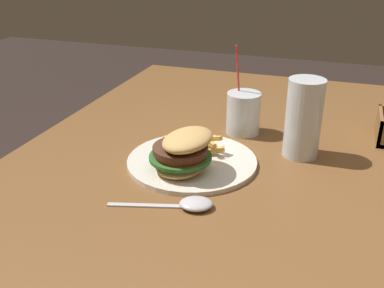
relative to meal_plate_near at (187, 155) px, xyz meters
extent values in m
cube|color=brown|center=(0.10, 0.27, -0.05)|extent=(1.69, 1.34, 0.03)
cylinder|color=brown|center=(-0.68, -0.33, -0.40)|extent=(0.07, 0.07, 0.68)
cylinder|color=silver|center=(-0.03, 0.00, -0.03)|extent=(0.28, 0.28, 0.01)
ellipsoid|color=tan|center=(0.03, -0.01, -0.01)|extent=(0.12, 0.10, 0.03)
cylinder|color=#2D6628|center=(0.03, -0.01, 0.01)|extent=(0.13, 0.13, 0.01)
cylinder|color=red|center=(0.03, -0.01, 0.01)|extent=(0.11, 0.11, 0.01)
cylinder|color=#4C2D1E|center=(0.03, -0.01, 0.02)|extent=(0.12, 0.12, 0.01)
ellipsoid|color=tan|center=(0.03, 0.01, 0.05)|extent=(0.12, 0.11, 0.05)
cube|color=gold|center=(-0.09, -0.02, -0.01)|extent=(0.02, 0.09, 0.03)
cube|color=gold|center=(-0.06, -0.02, -0.01)|extent=(0.02, 0.06, 0.02)
cube|color=gold|center=(-0.07, 0.01, 0.00)|extent=(0.08, 0.03, 0.01)
cube|color=gold|center=(-0.09, 0.00, 0.00)|extent=(0.07, 0.07, 0.02)
cube|color=gold|center=(-0.07, -0.01, 0.01)|extent=(0.05, 0.04, 0.02)
cube|color=gold|center=(-0.06, 0.03, -0.01)|extent=(0.03, 0.07, 0.02)
cube|color=gold|center=(-0.07, 0.02, -0.01)|extent=(0.06, 0.02, 0.03)
cube|color=gold|center=(-0.09, -0.05, -0.02)|extent=(0.03, 0.09, 0.01)
cube|color=gold|center=(-0.09, -0.04, -0.01)|extent=(0.06, 0.06, 0.02)
cube|color=gold|center=(-0.06, -0.03, -0.01)|extent=(0.06, 0.05, 0.01)
cube|color=gold|center=(-0.11, -0.03, -0.01)|extent=(0.05, 0.04, 0.01)
cube|color=gold|center=(-0.07, 0.02, 0.00)|extent=(0.06, 0.06, 0.01)
cube|color=gold|center=(-0.08, 0.01, 0.00)|extent=(0.04, 0.08, 0.03)
cube|color=gold|center=(-0.08, -0.01, 0.00)|extent=(0.08, 0.05, 0.02)
cube|color=gold|center=(-0.07, 0.00, -0.01)|extent=(0.02, 0.07, 0.02)
cylinder|color=silver|center=(-0.14, 0.21, 0.05)|extent=(0.08, 0.08, 0.17)
cylinder|color=#B26B19|center=(-0.14, 0.21, 0.05)|extent=(0.07, 0.07, 0.16)
cylinder|color=silver|center=(-0.23, 0.07, 0.02)|extent=(0.08, 0.08, 0.10)
cylinder|color=#EFA819|center=(-0.23, 0.07, 0.00)|extent=(0.07, 0.07, 0.07)
cylinder|color=red|center=(-0.24, 0.05, 0.07)|extent=(0.02, 0.02, 0.21)
ellipsoid|color=silver|center=(0.14, 0.06, -0.02)|extent=(0.06, 0.07, 0.02)
cube|color=silver|center=(0.16, -0.02, -0.03)|extent=(0.05, 0.13, 0.00)
cube|color=brown|center=(-0.29, 0.38, 0.00)|extent=(0.12, 0.01, 0.06)
camera|label=1|loc=(0.78, 0.28, 0.41)|focal=42.00mm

